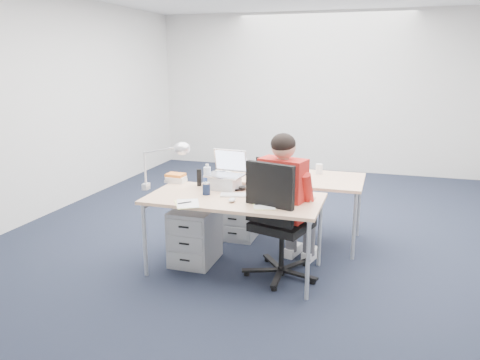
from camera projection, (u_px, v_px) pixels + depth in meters
name	position (u px, v px, depth m)	size (l,w,h in m)	color
floor	(274.00, 233.00, 5.44)	(7.00, 7.00, 0.00)	black
room	(277.00, 83.00, 5.02)	(6.02, 7.02, 2.80)	silver
desk_near	(234.00, 202.00, 4.30)	(1.60, 0.80, 0.73)	#DBA77E
desk_far	(288.00, 180.00, 5.09)	(1.60, 0.80, 0.73)	#DBA77E
office_chair	(280.00, 244.00, 4.27)	(0.87, 0.87, 1.11)	black
seated_person	(289.00, 203.00, 4.34)	(0.52, 0.78, 1.32)	#B42019
drawer_pedestal_near	(195.00, 235.00, 4.61)	(0.40, 0.50, 0.55)	#939598
drawer_pedestal_far	(239.00, 213.00, 5.30)	(0.40, 0.50, 0.55)	#939598
silver_laptop	(225.00, 171.00, 4.53)	(0.35, 0.27, 0.37)	silver
wireless_keyboard	(237.00, 195.00, 4.33)	(0.31, 0.13, 0.02)	white
computer_mouse	(232.00, 200.00, 4.14)	(0.06, 0.10, 0.04)	white
headphones	(235.00, 187.00, 4.55)	(0.22, 0.17, 0.04)	black
can_koozie	(206.00, 189.00, 4.36)	(0.07, 0.07, 0.12)	#131E3C
water_bottle	(207.00, 176.00, 4.59)	(0.07, 0.07, 0.24)	silver
bear_figurine	(224.00, 180.00, 4.61)	(0.07, 0.06, 0.14)	#3B7C21
book_stack	(176.00, 178.00, 4.82)	(0.20, 0.15, 0.09)	silver
cordless_phone	(199.00, 178.00, 4.66)	(0.05, 0.03, 0.17)	black
papers_left	(186.00, 204.00, 4.07)	(0.19, 0.27, 0.01)	#F5F38E
papers_right	(264.00, 205.00, 4.03)	(0.18, 0.26, 0.01)	#F5F38E
sunglasses	(277.00, 198.00, 4.24)	(0.09, 0.04, 0.02)	black
desk_lamp	(159.00, 165.00, 4.44)	(0.45, 0.16, 0.51)	silver
dark_laptop	(267.00, 169.00, 4.89)	(0.32, 0.31, 0.23)	black
far_cup	(319.00, 169.00, 5.18)	(0.08, 0.08, 0.11)	white
far_papers	(221.00, 172.00, 5.24)	(0.19, 0.27, 0.01)	white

